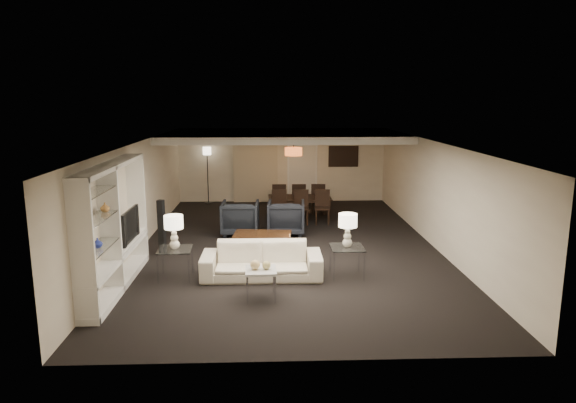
% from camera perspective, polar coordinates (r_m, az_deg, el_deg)
% --- Properties ---
extents(floor, '(11.00, 11.00, 0.00)m').
position_cam_1_polar(floor, '(12.41, 0.00, -4.98)').
color(floor, black).
rests_on(floor, ground).
extents(ceiling, '(7.00, 11.00, 0.02)m').
position_cam_1_polar(ceiling, '(11.94, 0.00, 6.60)').
color(ceiling, silver).
rests_on(ceiling, ground).
extents(wall_back, '(7.00, 0.02, 2.50)m').
position_cam_1_polar(wall_back, '(17.55, -0.69, 4.06)').
color(wall_back, beige).
rests_on(wall_back, ground).
extents(wall_front, '(7.00, 0.02, 2.50)m').
position_cam_1_polar(wall_front, '(6.80, 1.79, -8.02)').
color(wall_front, beige).
rests_on(wall_front, ground).
extents(wall_left, '(0.02, 11.00, 2.50)m').
position_cam_1_polar(wall_left, '(12.48, -16.27, 0.55)').
color(wall_left, beige).
rests_on(wall_left, ground).
extents(wall_right, '(0.02, 11.00, 2.50)m').
position_cam_1_polar(wall_right, '(12.74, 15.94, 0.78)').
color(wall_right, beige).
rests_on(wall_right, ground).
extents(ceiling_soffit, '(7.00, 4.00, 0.20)m').
position_cam_1_polar(ceiling_soffit, '(15.44, -0.50, 7.33)').
color(ceiling_soffit, silver).
rests_on(ceiling_soffit, ceiling).
extents(curtains, '(1.50, 0.12, 2.40)m').
position_cam_1_polar(curtains, '(17.47, -3.64, 3.84)').
color(curtains, beige).
rests_on(curtains, wall_back).
extents(door, '(0.90, 0.05, 2.10)m').
position_cam_1_polar(door, '(17.57, 1.60, 3.41)').
color(door, silver).
rests_on(door, wall_back).
extents(painting, '(0.95, 0.04, 0.65)m').
position_cam_1_polar(painting, '(17.65, 6.17, 5.02)').
color(painting, '#142D38').
rests_on(painting, wall_back).
extents(media_unit, '(0.38, 3.40, 2.35)m').
position_cam_1_polar(media_unit, '(10.00, -18.73, -2.69)').
color(media_unit, white).
rests_on(media_unit, wall_left).
extents(pendant_light, '(0.52, 0.52, 0.24)m').
position_cam_1_polar(pendant_light, '(15.49, 0.62, 5.57)').
color(pendant_light, '#D8591E').
rests_on(pendant_light, ceiling_soffit).
extents(sofa, '(2.38, 0.95, 0.69)m').
position_cam_1_polar(sofa, '(10.24, -2.94, -6.57)').
color(sofa, beige).
rests_on(sofa, floor).
extents(coffee_table, '(1.36, 0.87, 0.47)m').
position_cam_1_polar(coffee_table, '(11.81, -2.84, -4.68)').
color(coffee_table, black).
rests_on(coffee_table, floor).
extents(armchair_left, '(0.97, 1.00, 0.88)m').
position_cam_1_polar(armchair_left, '(13.42, -5.34, -1.82)').
color(armchair_left, black).
rests_on(armchair_left, floor).
extents(armchair_right, '(1.00, 1.02, 0.88)m').
position_cam_1_polar(armchair_right, '(13.40, -0.21, -1.78)').
color(armchair_right, black).
rests_on(armchair_right, floor).
extents(side_table_left, '(0.67, 0.67, 0.61)m').
position_cam_1_polar(side_table_left, '(10.42, -12.39, -6.76)').
color(side_table_left, white).
rests_on(side_table_left, floor).
extents(side_table_right, '(0.65, 0.65, 0.61)m').
position_cam_1_polar(side_table_right, '(10.37, 6.56, -6.65)').
color(side_table_right, white).
rests_on(side_table_right, floor).
extents(table_lamp_left, '(0.38, 0.38, 0.67)m').
position_cam_1_polar(table_lamp_left, '(10.24, -12.55, -3.35)').
color(table_lamp_left, '#F4E7CE').
rests_on(table_lamp_left, side_table_left).
extents(table_lamp_right, '(0.37, 0.37, 0.67)m').
position_cam_1_polar(table_lamp_right, '(10.19, 6.64, -3.22)').
color(table_lamp_right, beige).
rests_on(table_lamp_right, side_table_right).
extents(marble_table, '(0.56, 0.56, 0.54)m').
position_cam_1_polar(marble_table, '(9.23, -3.02, -9.13)').
color(marble_table, silver).
rests_on(marble_table, floor).
extents(gold_gourd_a, '(0.17, 0.17, 0.17)m').
position_cam_1_polar(gold_gourd_a, '(9.11, -3.68, -7.02)').
color(gold_gourd_a, tan).
rests_on(gold_gourd_a, marble_table).
extents(gold_gourd_b, '(0.15, 0.15, 0.15)m').
position_cam_1_polar(gold_gourd_b, '(9.11, -2.41, -7.08)').
color(gold_gourd_b, tan).
rests_on(gold_gourd_b, marble_table).
extents(television, '(1.09, 0.14, 0.63)m').
position_cam_1_polar(television, '(10.55, -17.67, -2.52)').
color(television, black).
rests_on(television, media_unit).
extents(vase_blue, '(0.16, 0.16, 0.17)m').
position_cam_1_polar(vase_blue, '(9.12, -20.41, -4.34)').
color(vase_blue, '#2534A0').
rests_on(vase_blue, media_unit).
extents(vase_amber, '(0.16, 0.16, 0.17)m').
position_cam_1_polar(vase_amber, '(9.48, -19.68, -0.61)').
color(vase_amber, '#B77D3D').
rests_on(vase_amber, media_unit).
extents(floor_speaker, '(0.17, 0.17, 1.25)m').
position_cam_1_polar(floor_speaker, '(12.03, -13.86, -2.77)').
color(floor_speaker, black).
rests_on(floor_speaker, floor).
extents(dining_table, '(1.84, 1.03, 0.64)m').
position_cam_1_polar(dining_table, '(15.11, 1.31, -0.73)').
color(dining_table, black).
rests_on(dining_table, floor).
extents(chair_nl, '(0.47, 0.47, 0.96)m').
position_cam_1_polar(chair_nl, '(14.42, -0.91, -0.69)').
color(chair_nl, black).
rests_on(chair_nl, floor).
extents(chair_nm, '(0.46, 0.46, 0.96)m').
position_cam_1_polar(chair_nm, '(14.44, 1.47, -0.67)').
color(chair_nm, black).
rests_on(chair_nm, floor).
extents(chair_nr, '(0.48, 0.48, 0.96)m').
position_cam_1_polar(chair_nr, '(14.49, 3.84, -0.65)').
color(chair_nr, black).
rests_on(chair_nr, floor).
extents(chair_fl, '(0.45, 0.45, 0.96)m').
position_cam_1_polar(chair_fl, '(15.69, -1.02, 0.32)').
color(chair_fl, black).
rests_on(chair_fl, floor).
extents(chair_fm, '(0.45, 0.45, 0.96)m').
position_cam_1_polar(chair_fm, '(15.71, 1.17, 0.33)').
color(chair_fm, black).
rests_on(chair_fm, floor).
extents(chair_fr, '(0.47, 0.47, 0.96)m').
position_cam_1_polar(chair_fr, '(15.76, 3.35, 0.35)').
color(chair_fr, black).
rests_on(chair_fr, floor).
extents(floor_lamp, '(0.28, 0.28, 1.90)m').
position_cam_1_polar(floor_lamp, '(17.40, -8.91, 2.87)').
color(floor_lamp, black).
rests_on(floor_lamp, floor).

